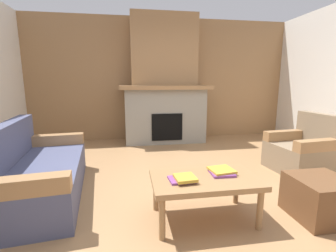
% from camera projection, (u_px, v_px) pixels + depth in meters
% --- Properties ---
extents(ground, '(9.00, 9.00, 0.00)m').
position_uv_depth(ground, '(196.00, 194.00, 2.82)').
color(ground, '#9E754C').
extents(wall_back_wood_panel, '(6.00, 0.12, 2.70)m').
position_uv_depth(wall_back_wood_panel, '(162.00, 80.00, 5.48)').
color(wall_back_wood_panel, '#997047').
rests_on(wall_back_wood_panel, ground).
extents(fireplace, '(1.90, 0.82, 2.70)m').
position_uv_depth(fireplace, '(164.00, 88.00, 5.15)').
color(fireplace, gray).
rests_on(fireplace, ground).
extents(couch, '(1.05, 1.89, 0.85)m').
position_uv_depth(couch, '(36.00, 173.00, 2.70)').
color(couch, '#474C6B').
rests_on(couch, ground).
extents(armchair, '(0.83, 0.83, 0.85)m').
position_uv_depth(armchair, '(303.00, 151.00, 3.51)').
color(armchair, '#847056').
rests_on(armchair, ground).
extents(coffee_table, '(1.00, 0.60, 0.43)m').
position_uv_depth(coffee_table, '(205.00, 182.00, 2.24)').
color(coffee_table, '#997047').
rests_on(coffee_table, ground).
extents(ottoman, '(0.52, 0.52, 0.40)m').
position_uv_depth(ottoman, '(320.00, 198.00, 2.30)').
color(ottoman, brown).
rests_on(ottoman, ground).
extents(book_stack_near_edge, '(0.25, 0.23, 0.05)m').
position_uv_depth(book_stack_near_edge, '(184.00, 179.00, 2.13)').
color(book_stack_near_edge, '#7A3D84').
rests_on(book_stack_near_edge, coffee_table).
extents(book_stack_center, '(0.25, 0.26, 0.04)m').
position_uv_depth(book_stack_center, '(222.00, 171.00, 2.31)').
color(book_stack_center, '#7A3D84').
rests_on(book_stack_center, coffee_table).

